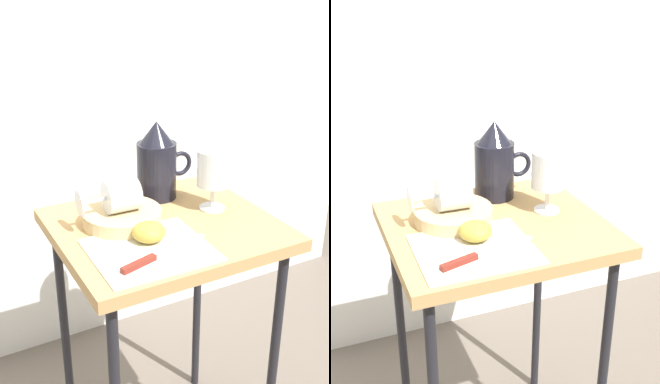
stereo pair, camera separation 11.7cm
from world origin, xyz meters
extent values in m
cube|color=white|center=(0.00, 0.63, 1.06)|extent=(2.40, 0.03, 2.11)
cube|color=tan|center=(0.00, 0.00, 0.72)|extent=(0.51, 0.45, 0.03)
cylinder|color=black|center=(0.21, -0.18, 0.35)|extent=(0.02, 0.02, 0.70)
cylinder|color=black|center=(-0.21, 0.18, 0.35)|extent=(0.02, 0.02, 0.70)
cylinder|color=black|center=(0.21, 0.18, 0.35)|extent=(0.02, 0.02, 0.70)
cube|color=silver|center=(-0.09, -0.10, 0.74)|extent=(0.25, 0.22, 0.00)
cylinder|color=tan|center=(-0.09, 0.04, 0.75)|extent=(0.19, 0.19, 0.03)
cylinder|color=black|center=(0.06, 0.15, 0.81)|extent=(0.10, 0.10, 0.15)
cylinder|color=#B23819|center=(0.06, 0.15, 0.78)|extent=(0.09, 0.09, 0.08)
cone|color=black|center=(0.06, 0.15, 0.91)|extent=(0.09, 0.09, 0.06)
torus|color=black|center=(0.13, 0.15, 0.81)|extent=(0.07, 0.01, 0.07)
cylinder|color=silver|center=(0.14, 0.02, 0.74)|extent=(0.06, 0.06, 0.00)
cylinder|color=silver|center=(0.14, 0.02, 0.77)|extent=(0.01, 0.01, 0.06)
cylinder|color=silver|center=(0.14, 0.02, 0.84)|extent=(0.08, 0.08, 0.09)
cylinder|color=#B23819|center=(0.14, 0.02, 0.82)|extent=(0.07, 0.07, 0.05)
cylinder|color=silver|center=(-0.09, 0.04, 0.81)|extent=(0.08, 0.08, 0.08)
cylinder|color=silver|center=(-0.16, 0.04, 0.81)|extent=(0.06, 0.01, 0.01)
cylinder|color=silver|center=(-0.19, 0.04, 0.81)|extent=(0.01, 0.06, 0.06)
ellipsoid|color=#B29938|center=(-0.07, -0.07, 0.76)|extent=(0.07, 0.07, 0.04)
cube|color=silver|center=(-0.03, -0.12, 0.74)|extent=(0.14, 0.06, 0.00)
cube|color=maroon|center=(-0.14, -0.15, 0.74)|extent=(0.09, 0.04, 0.01)
camera|label=1|loc=(-0.50, -0.95, 1.27)|focal=47.58mm
camera|label=2|loc=(-0.40, -1.00, 1.27)|focal=47.58mm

